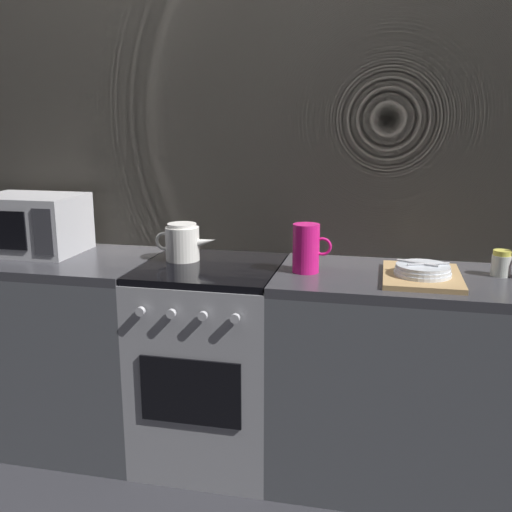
# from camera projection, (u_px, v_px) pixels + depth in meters

# --- Properties ---
(ground_plane) EXTENTS (8.00, 8.00, 0.00)m
(ground_plane) POSITION_uv_depth(u_px,v_px,m) (214.00, 451.00, 2.72)
(ground_plane) COLOR #2D2D33
(back_wall) EXTENTS (3.60, 0.05, 2.40)m
(back_wall) POSITION_uv_depth(u_px,v_px,m) (229.00, 187.00, 2.75)
(back_wall) COLOR #A39989
(back_wall) RESTS_ON ground_plane
(counter_left) EXTENTS (1.20, 0.60, 0.90)m
(counter_left) POSITION_uv_depth(u_px,v_px,m) (33.00, 345.00, 2.81)
(counter_left) COLOR #515459
(counter_left) RESTS_ON ground_plane
(stove_unit) EXTENTS (0.60, 0.63, 0.90)m
(stove_unit) POSITION_uv_depth(u_px,v_px,m) (212.00, 362.00, 2.62)
(stove_unit) COLOR #9E9EA3
(stove_unit) RESTS_ON ground_plane
(counter_right) EXTENTS (1.20, 0.60, 0.90)m
(counter_right) POSITION_uv_depth(u_px,v_px,m) (419.00, 381.00, 2.43)
(counter_right) COLOR #515459
(counter_right) RESTS_ON ground_plane
(microwave) EXTENTS (0.46, 0.35, 0.27)m
(microwave) POSITION_uv_depth(u_px,v_px,m) (32.00, 224.00, 2.73)
(microwave) COLOR #B2B2B7
(microwave) RESTS_ON counter_left
(kettle) EXTENTS (0.28, 0.15, 0.17)m
(kettle) POSITION_uv_depth(u_px,v_px,m) (183.00, 242.00, 2.58)
(kettle) COLOR white
(kettle) RESTS_ON stove_unit
(pitcher) EXTENTS (0.16, 0.11, 0.20)m
(pitcher) POSITION_uv_depth(u_px,v_px,m) (306.00, 248.00, 2.38)
(pitcher) COLOR #E5197A
(pitcher) RESTS_ON counter_right
(dish_pile) EXTENTS (0.30, 0.40, 0.07)m
(dish_pile) POSITION_uv_depth(u_px,v_px,m) (422.00, 273.00, 2.28)
(dish_pile) COLOR tan
(dish_pile) RESTS_ON counter_right
(spice_jar) EXTENTS (0.08, 0.08, 0.10)m
(spice_jar) POSITION_uv_depth(u_px,v_px,m) (501.00, 263.00, 2.33)
(spice_jar) COLOR silver
(spice_jar) RESTS_ON counter_right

